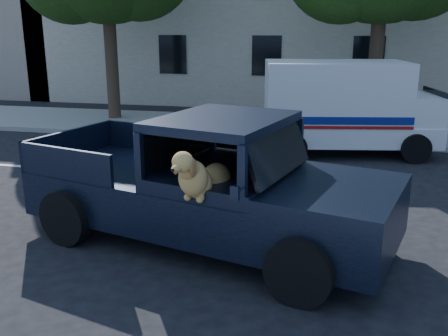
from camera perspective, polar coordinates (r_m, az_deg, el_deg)
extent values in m
plane|color=black|center=(8.76, -14.36, -7.16)|extent=(120.00, 120.00, 0.00)
cube|color=gray|center=(17.10, -0.57, 4.83)|extent=(60.00, 4.00, 0.15)
cylinder|color=#332619|center=(18.51, -12.73, 11.94)|extent=(0.44, 0.44, 4.40)
cylinder|color=#332619|center=(16.83, 16.90, 11.29)|extent=(0.44, 0.44, 4.40)
cube|color=black|center=(7.93, -1.85, -3.69)|extent=(6.14, 3.65, 0.73)
cube|color=black|center=(7.05, 12.78, -2.72)|extent=(2.18, 2.57, 0.18)
cube|color=black|center=(7.47, -0.08, 5.39)|extent=(2.21, 2.50, 0.13)
cube|color=black|center=(7.18, 6.27, 1.71)|extent=(0.77, 1.91, 0.63)
cube|color=black|center=(7.22, -0.36, -3.91)|extent=(0.75, 0.75, 0.42)
cube|color=black|center=(6.02, 1.25, -2.87)|extent=(0.12, 0.08, 0.18)
cube|color=silver|center=(14.04, 14.01, 4.06)|extent=(4.80, 2.83, 0.54)
cube|color=silver|center=(13.79, 12.54, 8.47)|extent=(3.96, 2.67, 1.61)
cube|color=silver|center=(14.41, 21.13, 6.37)|extent=(1.31, 2.13, 0.75)
cube|color=navy|center=(12.87, 13.20, 5.27)|extent=(3.59, 0.69, 0.19)
cube|color=#9E0F0F|center=(12.91, 13.15, 4.52)|extent=(3.59, 0.69, 0.08)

